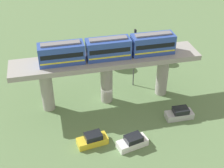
{
  "coord_description": "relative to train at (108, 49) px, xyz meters",
  "views": [
    {
      "loc": [
        40.73,
        -8.49,
        31.01
      ],
      "look_at": [
        2.5,
        0.31,
        4.79
      ],
      "focal_mm": 50.33,
      "sensor_mm": 36.0,
      "label": 1
    }
  ],
  "objects": [
    {
      "name": "tree_near_viaduct",
      "position": [
        -11.36,
        10.57,
        -5.76
      ],
      "size": [
        2.78,
        2.78,
        5.18
      ],
      "color": "brown",
      "rests_on": "ground"
    },
    {
      "name": "parked_car_yellow",
      "position": [
        9.41,
        -4.33,
        -8.77
      ],
      "size": [
        2.4,
        4.42,
        1.76
      ],
      "rotation": [
        0.0,
        0.0,
        0.15
      ],
      "color": "yellow",
      "rests_on": "ground"
    },
    {
      "name": "parked_car_silver",
      "position": [
        6.86,
        9.55,
        -8.77
      ],
      "size": [
        1.86,
        4.22,
        1.76
      ],
      "rotation": [
        0.0,
        0.0,
        -0.01
      ],
      "color": "#B2B5BA",
      "rests_on": "ground"
    },
    {
      "name": "tree_mid_lot",
      "position": [
        -11.28,
        1.77,
        -5.82
      ],
      "size": [
        3.3,
        3.3,
        5.37
      ],
      "color": "brown",
      "rests_on": "ground"
    },
    {
      "name": "train",
      "position": [
        0.0,
        0.0,
        0.0
      ],
      "size": [
        2.64,
        20.5,
        3.24
      ],
      "color": "#2D4CA5",
      "rests_on": "viaduct"
    },
    {
      "name": "viaduct",
      "position": [
        0.0,
        -0.31,
        -3.5
      ],
      "size": [
        5.2,
        28.85,
        7.98
      ],
      "color": "#999691",
      "rests_on": "ground"
    },
    {
      "name": "signal_post",
      "position": [
        -3.4,
        5.17,
        -3.69
      ],
      "size": [
        0.44,
        0.28,
        10.58
      ],
      "color": "#4C4C51",
      "rests_on": "ground"
    },
    {
      "name": "parked_car_white",
      "position": [
        11.06,
        0.91,
        -8.77
      ],
      "size": [
        2.71,
        4.5,
        1.76
      ],
      "rotation": [
        0.0,
        0.0,
        0.23
      ],
      "color": "white",
      "rests_on": "ground"
    },
    {
      "name": "ground_plane",
      "position": [
        0.0,
        -0.31,
        -9.51
      ],
      "size": [
        120.0,
        120.0,
        0.0
      ],
      "primitive_type": "plane",
      "color": "#5B7A4C"
    }
  ]
}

